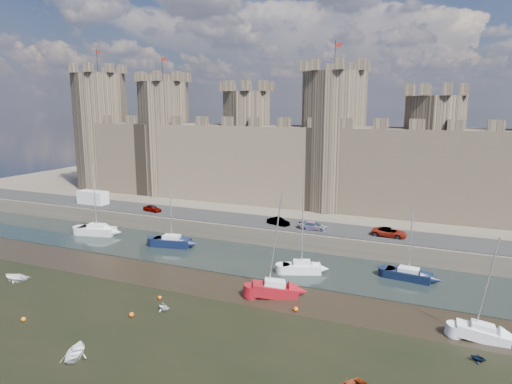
{
  "coord_description": "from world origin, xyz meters",
  "views": [
    {
      "loc": [
        20.96,
        -28.55,
        20.19
      ],
      "look_at": [
        -0.91,
        22.0,
        9.61
      ],
      "focal_mm": 32.0,
      "sensor_mm": 36.0,
      "label": 1
    }
  ],
  "objects_px": {
    "car_0": "(152,208)",
    "car_3": "(389,232)",
    "car_2": "(314,226)",
    "sailboat_2": "(302,267)",
    "car_1": "(278,221)",
    "sailboat_5": "(482,332)",
    "sailboat_4": "(275,289)",
    "sailboat_1": "(172,241)",
    "van": "(93,198)",
    "sailboat_3": "(408,274)",
    "sailboat_0": "(97,230)"
  },
  "relations": [
    {
      "from": "car_0",
      "to": "car_3",
      "type": "distance_m",
      "value": 38.43
    },
    {
      "from": "car_2",
      "to": "sailboat_2",
      "type": "bearing_deg",
      "value": -171.71
    },
    {
      "from": "car_1",
      "to": "sailboat_5",
      "type": "distance_m",
      "value": 33.49
    },
    {
      "from": "car_0",
      "to": "sailboat_2",
      "type": "bearing_deg",
      "value": -97.28
    },
    {
      "from": "sailboat_4",
      "to": "sailboat_1",
      "type": "bearing_deg",
      "value": 129.25
    },
    {
      "from": "van",
      "to": "sailboat_5",
      "type": "relative_size",
      "value": 0.59
    },
    {
      "from": "car_1",
      "to": "van",
      "type": "xyz_separation_m",
      "value": [
        -35.81,
        0.38,
        0.63
      ]
    },
    {
      "from": "car_1",
      "to": "sailboat_4",
      "type": "xyz_separation_m",
      "value": [
        6.73,
        -18.84,
        -2.26
      ]
    },
    {
      "from": "car_3",
      "to": "sailboat_2",
      "type": "height_order",
      "value": "sailboat_2"
    },
    {
      "from": "car_2",
      "to": "sailboat_3",
      "type": "distance_m",
      "value": 16.08
    },
    {
      "from": "car_1",
      "to": "car_2",
      "type": "distance_m",
      "value": 5.59
    },
    {
      "from": "car_3",
      "to": "sailboat_5",
      "type": "distance_m",
      "value": 23.2
    },
    {
      "from": "sailboat_5",
      "to": "sailboat_1",
      "type": "bearing_deg",
      "value": 161.06
    },
    {
      "from": "sailboat_3",
      "to": "van",
      "type": "bearing_deg",
      "value": 177.5
    },
    {
      "from": "car_3",
      "to": "van",
      "type": "bearing_deg",
      "value": 95.52
    },
    {
      "from": "car_3",
      "to": "sailboat_1",
      "type": "relative_size",
      "value": 0.43
    },
    {
      "from": "sailboat_0",
      "to": "sailboat_5",
      "type": "height_order",
      "value": "sailboat_0"
    },
    {
      "from": "sailboat_1",
      "to": "sailboat_5",
      "type": "relative_size",
      "value": 1.14
    },
    {
      "from": "car_1",
      "to": "car_3",
      "type": "relative_size",
      "value": 0.77
    },
    {
      "from": "car_0",
      "to": "sailboat_0",
      "type": "xyz_separation_m",
      "value": [
        -4.93,
        -7.87,
        -2.26
      ]
    },
    {
      "from": "sailboat_2",
      "to": "sailboat_5",
      "type": "xyz_separation_m",
      "value": [
        19.33,
        -8.95,
        -0.11
      ]
    },
    {
      "from": "sailboat_1",
      "to": "sailboat_5",
      "type": "bearing_deg",
      "value": -26.53
    },
    {
      "from": "car_3",
      "to": "sailboat_0",
      "type": "xyz_separation_m",
      "value": [
        -43.35,
        -8.45,
        -2.3
      ]
    },
    {
      "from": "van",
      "to": "car_2",
      "type": "bearing_deg",
      "value": -0.07
    },
    {
      "from": "car_0",
      "to": "car_3",
      "type": "bearing_deg",
      "value": -76.18
    },
    {
      "from": "car_0",
      "to": "van",
      "type": "relative_size",
      "value": 0.62
    },
    {
      "from": "sailboat_0",
      "to": "car_1",
      "type": "bearing_deg",
      "value": 4.45
    },
    {
      "from": "car_1",
      "to": "car_3",
      "type": "height_order",
      "value": "car_3"
    },
    {
      "from": "car_0",
      "to": "sailboat_5",
      "type": "bearing_deg",
      "value": -99.14
    },
    {
      "from": "car_3",
      "to": "sailboat_2",
      "type": "distance_m",
      "value": 14.64
    },
    {
      "from": "car_0",
      "to": "van",
      "type": "height_order",
      "value": "van"
    },
    {
      "from": "sailboat_0",
      "to": "sailboat_1",
      "type": "bearing_deg",
      "value": -14.1
    },
    {
      "from": "car_3",
      "to": "sailboat_4",
      "type": "xyz_separation_m",
      "value": [
        -9.27,
        -19.14,
        -2.32
      ]
    },
    {
      "from": "sailboat_4",
      "to": "car_3",
      "type": "bearing_deg",
      "value": 40.68
    },
    {
      "from": "sailboat_1",
      "to": "sailboat_3",
      "type": "relative_size",
      "value": 1.2
    },
    {
      "from": "van",
      "to": "sailboat_2",
      "type": "xyz_separation_m",
      "value": [
        43.1,
        -11.61,
        -2.92
      ]
    },
    {
      "from": "sailboat_1",
      "to": "sailboat_2",
      "type": "xyz_separation_m",
      "value": [
        20.37,
        -2.6,
        -0.04
      ]
    },
    {
      "from": "van",
      "to": "sailboat_1",
      "type": "height_order",
      "value": "sailboat_1"
    },
    {
      "from": "car_1",
      "to": "sailboat_2",
      "type": "height_order",
      "value": "sailboat_2"
    },
    {
      "from": "car_3",
      "to": "sailboat_0",
      "type": "relative_size",
      "value": 0.42
    },
    {
      "from": "car_2",
      "to": "sailboat_4",
      "type": "distance_m",
      "value": 18.64
    },
    {
      "from": "sailboat_1",
      "to": "car_2",
      "type": "bearing_deg",
      "value": 13.58
    },
    {
      "from": "car_3",
      "to": "sailboat_3",
      "type": "bearing_deg",
      "value": -152.76
    },
    {
      "from": "van",
      "to": "sailboat_5",
      "type": "distance_m",
      "value": 65.8
    },
    {
      "from": "sailboat_5",
      "to": "sailboat_3",
      "type": "bearing_deg",
      "value": 118.5
    },
    {
      "from": "car_2",
      "to": "van",
      "type": "relative_size",
      "value": 0.74
    },
    {
      "from": "car_3",
      "to": "sailboat_2",
      "type": "relative_size",
      "value": 0.46
    },
    {
      "from": "van",
      "to": "sailboat_2",
      "type": "distance_m",
      "value": 44.74
    },
    {
      "from": "sailboat_2",
      "to": "sailboat_4",
      "type": "xyz_separation_m",
      "value": [
        -0.56,
        -7.61,
        0.02
      ]
    },
    {
      "from": "car_0",
      "to": "sailboat_1",
      "type": "bearing_deg",
      "value": -118.83
    }
  ]
}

